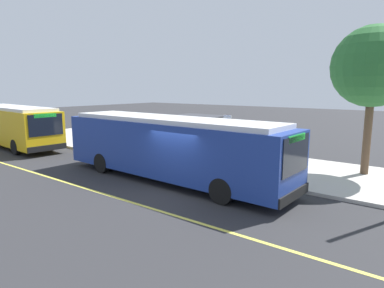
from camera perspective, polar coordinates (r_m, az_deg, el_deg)
ground_plane at (r=14.22m, az=-2.36°, el=-7.94°), size 120.00×120.00×0.00m
sidewalk_curb at (r=19.02m, az=9.37°, el=-3.31°), size 44.00×6.40×0.15m
lane_stripe_center at (r=12.71m, az=-8.86°, el=-10.20°), size 36.00×0.14×0.01m
transit_bus_main at (r=15.45m, az=-3.86°, el=-0.36°), size 12.17×2.91×2.95m
transit_bus_second at (r=27.57m, az=-28.13°, el=2.91°), size 10.61×3.27×2.95m
bus_shelter at (r=20.63m, az=1.44°, el=3.01°), size 2.90×1.60×2.48m
waiting_bench at (r=20.75m, az=2.10°, el=-0.54°), size 1.60×0.48×0.95m
route_sign_post at (r=16.85m, az=6.03°, el=1.61°), size 0.44×0.08×2.80m
street_tree_near_shelter at (r=17.90m, az=28.49°, el=11.46°), size 3.76×3.76×6.98m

